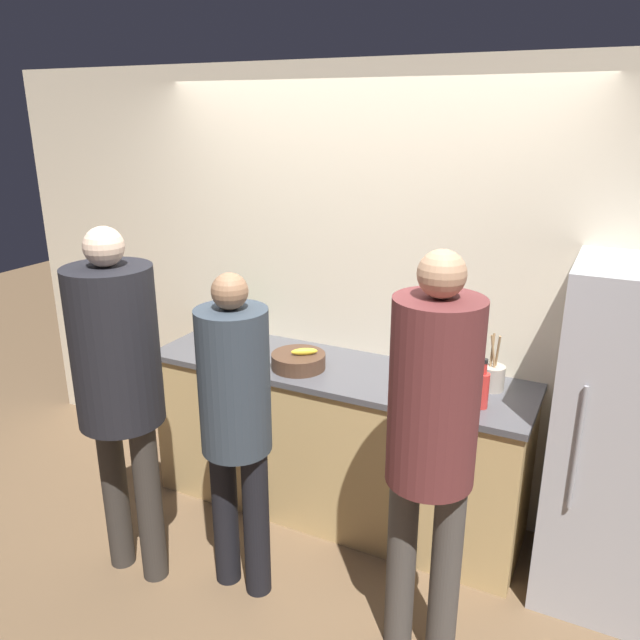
# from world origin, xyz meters

# --- Properties ---
(ground_plane) EXTENTS (14.00, 14.00, 0.00)m
(ground_plane) POSITION_xyz_m (0.00, 0.00, 0.00)
(ground_plane) COLOR brown
(wall_back) EXTENTS (5.20, 0.06, 2.60)m
(wall_back) POSITION_xyz_m (0.00, 0.69, 1.30)
(wall_back) COLOR beige
(wall_back) RESTS_ON ground_plane
(counter) EXTENTS (2.22, 0.67, 0.94)m
(counter) POSITION_xyz_m (0.00, 0.37, 0.47)
(counter) COLOR tan
(counter) RESTS_ON ground_plane
(refrigerator) EXTENTS (0.64, 0.66, 1.70)m
(refrigerator) POSITION_xyz_m (1.51, 0.35, 0.85)
(refrigerator) COLOR #B7B7BC
(refrigerator) RESTS_ON ground_plane
(person_left) EXTENTS (0.41, 0.41, 1.85)m
(person_left) POSITION_xyz_m (-0.71, -0.60, 1.14)
(person_left) COLOR #38332D
(person_left) RESTS_ON ground_plane
(person_center) EXTENTS (0.34, 0.34, 1.66)m
(person_center) POSITION_xyz_m (-0.15, -0.44, 0.98)
(person_center) COLOR black
(person_center) RESTS_ON ground_plane
(person_right) EXTENTS (0.36, 0.36, 1.86)m
(person_right) POSITION_xyz_m (0.79, -0.43, 1.12)
(person_right) COLOR #4C4742
(person_right) RESTS_ON ground_plane
(fruit_bowl) EXTENTS (0.31, 0.31, 0.13)m
(fruit_bowl) POSITION_xyz_m (-0.19, 0.25, 0.98)
(fruit_bowl) COLOR #4C3323
(fruit_bowl) RESTS_ON counter
(utensil_crock) EXTENTS (0.13, 0.13, 0.31)m
(utensil_crock) POSITION_xyz_m (0.85, 0.46, 1.01)
(utensil_crock) COLOR #ADA393
(utensil_crock) RESTS_ON counter
(bottle_green) EXTENTS (0.06, 0.06, 0.17)m
(bottle_green) POSITION_xyz_m (0.67, 0.53, 1.01)
(bottle_green) COLOR #236033
(bottle_green) RESTS_ON counter
(bottle_red) EXTENTS (0.07, 0.07, 0.26)m
(bottle_red) POSITION_xyz_m (0.85, 0.22, 1.04)
(bottle_red) COLOR red
(bottle_red) RESTS_ON counter
(cup_black) EXTENTS (0.07, 0.07, 0.08)m
(cup_black) POSITION_xyz_m (-0.97, 0.52, 0.98)
(cup_black) COLOR #28282D
(cup_black) RESTS_ON counter
(cup_red) EXTENTS (0.07, 0.07, 0.10)m
(cup_red) POSITION_xyz_m (0.57, 0.44, 0.99)
(cup_red) COLOR #A33D33
(cup_red) RESTS_ON counter
(potted_plant) EXTENTS (0.18, 0.18, 0.26)m
(potted_plant) POSITION_xyz_m (-0.77, 0.45, 1.08)
(potted_plant) COLOR #9E6042
(potted_plant) RESTS_ON counter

